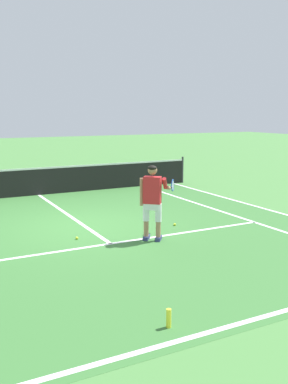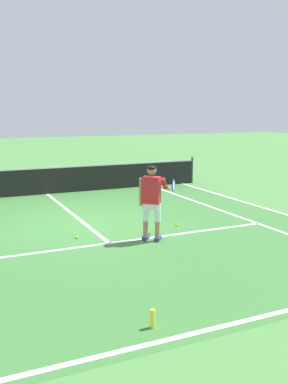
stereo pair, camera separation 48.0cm
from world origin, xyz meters
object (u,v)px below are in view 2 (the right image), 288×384
Objects in this scene: tennis_ball_by_baseline at (77,237)px; water_bottle at (153,319)px; tennis_ball_near_feet at (177,225)px; tennis_player at (152,197)px.

water_bottle is (-0.22, -4.48, 0.10)m from tennis_ball_by_baseline.
tennis_ball_by_baseline is 0.25× the size of water_bottle.
tennis_ball_near_feet is 1.00× the size of tennis_ball_by_baseline.
water_bottle reaches higher than tennis_ball_near_feet.
water_bottle is at bearing -115.55° from tennis_player.
water_bottle reaches higher than tennis_ball_by_baseline.
tennis_ball_by_baseline is at bearing 87.16° from water_bottle.
tennis_ball_by_baseline is (-1.52, 0.83, -0.96)m from tennis_player.
water_bottle is (-2.84, -4.48, 0.10)m from tennis_ball_near_feet.
tennis_ball_near_feet is 5.30m from water_bottle.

